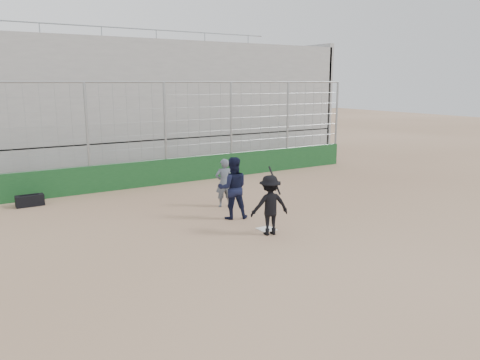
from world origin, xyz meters
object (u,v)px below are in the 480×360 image
batter_at_plate (270,205)px  equipment_bag (30,201)px  catcher_crouched (233,198)px  umpire (224,185)px

batter_at_plate → equipment_bag: (-5.05, 6.50, -0.62)m
catcher_crouched → equipment_bag: catcher_crouched is taller
equipment_bag → catcher_crouched: bearing=-43.8°
umpire → equipment_bag: bearing=-18.4°
umpire → catcher_crouched: bearing=84.7°
catcher_crouched → equipment_bag: bearing=136.2°
catcher_crouched → umpire: bearing=70.9°
batter_at_plate → umpire: bearing=83.3°
batter_at_plate → catcher_crouched: 1.77m
catcher_crouched → umpire: (0.46, 1.34, 0.09)m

